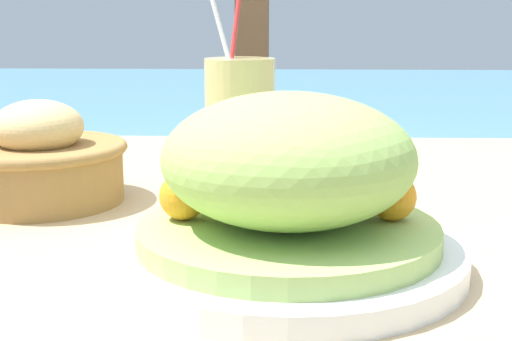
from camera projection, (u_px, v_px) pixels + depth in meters
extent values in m
cube|color=tan|center=(218.00, 225.00, 0.78)|extent=(1.04, 0.92, 0.04)
cube|color=brown|center=(252.00, 203.00, 1.60)|extent=(0.07, 0.07, 1.04)
cube|color=#568EA8|center=(273.00, 138.00, 4.10)|extent=(12.00, 4.00, 0.48)
cylinder|color=white|center=(287.00, 255.00, 0.59)|extent=(0.29, 0.29, 0.02)
cylinder|color=#A8C66B|center=(288.00, 233.00, 0.59)|extent=(0.25, 0.25, 0.02)
ellipsoid|color=#9EC660|center=(288.00, 159.00, 0.57)|extent=(0.21, 0.21, 0.11)
sphere|color=orange|center=(392.00, 197.00, 0.59)|extent=(0.04, 0.04, 0.04)
sphere|color=orange|center=(183.00, 196.00, 0.59)|extent=(0.04, 0.04, 0.04)
cylinder|color=#DBCC7F|center=(240.00, 132.00, 0.78)|extent=(0.08, 0.08, 0.16)
cylinder|color=white|center=(233.00, 74.00, 0.76)|extent=(0.07, 0.05, 0.21)
cylinder|color=red|center=(230.00, 72.00, 0.77)|extent=(0.03, 0.07, 0.21)
cylinder|color=olive|center=(41.00, 173.00, 0.80)|extent=(0.18, 0.18, 0.06)
torus|color=olive|center=(39.00, 148.00, 0.79)|extent=(0.19, 0.19, 0.01)
ellipsoid|color=#DBB77A|center=(38.00, 127.00, 0.78)|extent=(0.10, 0.10, 0.06)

